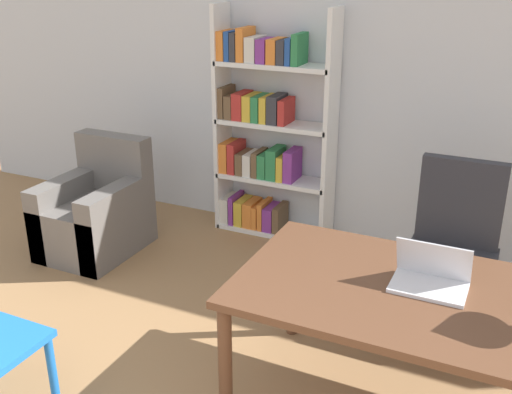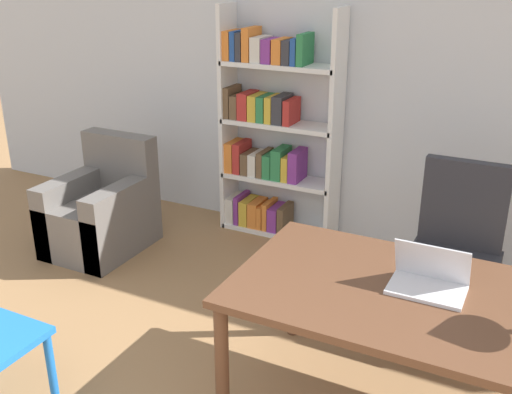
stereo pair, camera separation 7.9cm
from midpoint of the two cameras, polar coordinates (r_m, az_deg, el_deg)
The scene contains 6 objects.
wall_back at distance 4.73m, azimuth 9.45°, elevation 11.18°, with size 8.00×0.06×2.70m.
desk at distance 2.99m, azimuth 14.44°, elevation -10.08°, with size 1.74×1.00×0.73m.
laptop at distance 2.98m, azimuth 15.54°, elevation -7.39°, with size 0.35×0.23×0.23m.
office_chair at distance 3.92m, azimuth 17.60°, elevation -5.01°, with size 0.54×0.54×1.06m.
armchair at distance 4.95m, azimuth -15.39°, elevation -1.68°, with size 0.64×0.79×0.89m.
bookshelf at distance 4.92m, azimuth 0.32°, elevation 5.89°, with size 0.99×0.28×1.88m.
Camera 1 is at (1.24, 0.03, 2.19)m, focal length 42.00 mm.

